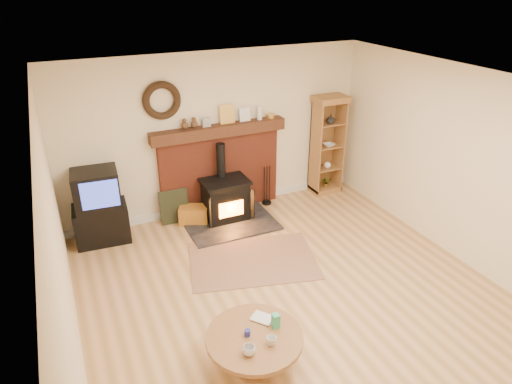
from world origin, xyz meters
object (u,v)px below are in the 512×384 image
wood_stove (226,201)px  curio_cabinet (327,145)px  coffee_table (255,342)px  tv_unit (99,208)px

wood_stove → curio_cabinet: bearing=7.9°
curio_cabinet → coffee_table: bearing=-131.4°
curio_cabinet → tv_unit: bearing=-178.8°
wood_stove → tv_unit: 1.92m
wood_stove → curio_cabinet: 2.11m
tv_unit → coffee_table: tv_unit is taller
curio_cabinet → coffee_table: 4.38m
wood_stove → curio_cabinet: (2.02, 0.28, 0.55)m
coffee_table → curio_cabinet: bearing=48.6°
wood_stove → curio_cabinet: curio_cabinet is taller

